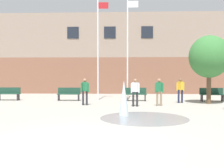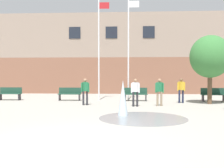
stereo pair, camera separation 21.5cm
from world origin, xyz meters
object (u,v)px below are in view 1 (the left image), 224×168
object	(u,v)px
park_bench_under_left_flagpole	(69,94)
flagpole_left	(98,45)
adult_in_red	(85,90)
park_bench_under_right_flagpole	(212,94)
flagpole_right	(128,45)
park_bench_center	(135,94)
adult_watching	(159,90)
adult_near_bench	(135,90)
street_tree_near_building	(209,57)
teen_by_trashcan	(180,88)
park_bench_left_of_flagpoles	(9,94)

from	to	relation	value
park_bench_under_left_flagpole	flagpole_left	size ratio (longest dim) A/B	0.22
adult_in_red	flagpole_left	bearing A→B (deg)	-46.23
park_bench_under_right_flagpole	flagpole_right	world-z (taller)	flagpole_right
park_bench_center	park_bench_under_right_flagpole	bearing A→B (deg)	-0.61
adult_watching	flagpole_left	bearing A→B (deg)	95.61
adult_near_bench	park_bench_under_left_flagpole	bearing A→B (deg)	-179.98
adult_watching	park_bench_under_left_flagpole	bearing A→B (deg)	111.09
adult_in_red	street_tree_near_building	size ratio (longest dim) A/B	0.37
park_bench_center	flagpole_right	world-z (taller)	flagpole_right
street_tree_near_building	teen_by_trashcan	bearing A→B (deg)	165.44
adult_watching	flagpole_right	size ratio (longest dim) A/B	0.21
adult_near_bench	adult_watching	world-z (taller)	same
park_bench_left_of_flagpoles	flagpole_right	bearing A→B (deg)	3.40
adult_in_red	flagpole_left	xyz separation A→B (m)	(0.50, 3.24, 2.99)
park_bench_left_of_flagpoles	adult_watching	distance (m)	10.63
park_bench_left_of_flagpoles	park_bench_under_left_flagpole	xyz separation A→B (m)	(4.31, -0.04, 0.00)
flagpole_right	adult_near_bench	bearing A→B (deg)	-84.70
park_bench_under_right_flagpole	adult_in_red	world-z (taller)	adult_in_red
adult_near_bench	flagpole_right	distance (m)	4.84
park_bench_under_right_flagpole	teen_by_trashcan	world-z (taller)	teen_by_trashcan
street_tree_near_building	flagpole_left	bearing A→B (deg)	163.15
adult_near_bench	street_tree_near_building	distance (m)	5.32
park_bench_under_right_flagpole	teen_by_trashcan	size ratio (longest dim) A/B	1.01
park_bench_center	flagpole_left	world-z (taller)	flagpole_left
teen_by_trashcan	flagpole_left	world-z (taller)	flagpole_left
adult_in_red	street_tree_near_building	bearing A→B (deg)	-119.32
park_bench_under_left_flagpole	park_bench_center	size ratio (longest dim) A/B	1.00
park_bench_under_right_flagpole	flagpole_right	distance (m)	6.72
adult_in_red	flagpole_left	world-z (taller)	flagpole_left
flagpole_right	teen_by_trashcan	bearing A→B (deg)	-27.27
park_bench_center	park_bench_under_right_flagpole	xyz separation A→B (m)	(5.24, -0.06, 0.00)
teen_by_trashcan	flagpole_left	bearing A→B (deg)	44.31
flagpole_left	street_tree_near_building	xyz separation A→B (m)	(7.12, -2.16, -0.99)
park_bench_under_right_flagpole	adult_watching	distance (m)	4.90
adult_in_red	park_bench_under_left_flagpole	bearing A→B (deg)	-7.85
park_bench_under_right_flagpole	adult_near_bench	distance (m)	6.26
park_bench_center	flagpole_right	size ratio (longest dim) A/B	0.22
adult_near_bench	adult_in_red	xyz separation A→B (m)	(-2.97, 0.53, 0.00)
adult_near_bench	adult_in_red	world-z (taller)	same
park_bench_left_of_flagpoles	park_bench_center	bearing A→B (deg)	-0.24
park_bench_center	teen_by_trashcan	size ratio (longest dim) A/B	1.01
adult_near_bench	adult_in_red	size ratio (longest dim) A/B	1.00
park_bench_left_of_flagpoles	flagpole_left	distance (m)	7.23
adult_in_red	park_bench_center	bearing A→B (deg)	-86.30
adult_watching	street_tree_near_building	bearing A→B (deg)	-21.36
adult_near_bench	street_tree_near_building	world-z (taller)	street_tree_near_building
park_bench_center	teen_by_trashcan	distance (m)	3.14
park_bench_center	flagpole_left	size ratio (longest dim) A/B	0.22
adult_near_bench	street_tree_near_building	size ratio (longest dim) A/B	0.37
adult_in_red	street_tree_near_building	xyz separation A→B (m)	(7.62, 1.08, 1.99)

